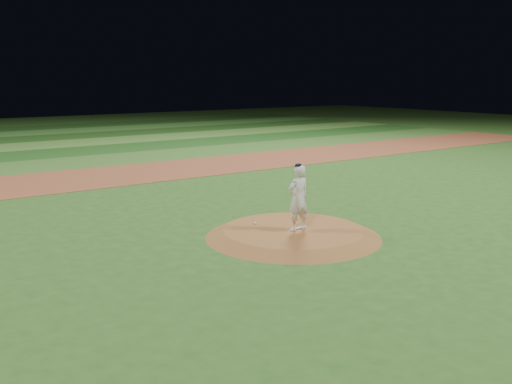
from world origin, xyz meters
The scene contains 11 objects.
ground centered at (0.00, 0.00, 0.00)m, with size 120.00×120.00×0.00m, color #2B581C.
infield_dirt_band centered at (0.00, 14.00, 0.01)m, with size 70.00×6.00×0.02m, color brown.
outfield_stripe_0 centered at (0.00, 19.50, 0.01)m, with size 70.00×5.00×0.02m, color #386725.
outfield_stripe_1 centered at (0.00, 24.50, 0.01)m, with size 70.00×5.00×0.02m, color #1E4F19.
outfield_stripe_2 centered at (0.00, 29.50, 0.01)m, with size 70.00×5.00×0.02m, color #467D2D.
outfield_stripe_3 centered at (0.00, 34.50, 0.01)m, with size 70.00×5.00×0.02m, color #1E4917.
outfield_stripe_4 centered at (0.00, 39.50, 0.01)m, with size 70.00×5.00×0.02m, color #377329.
pitchers_mound centered at (0.00, 0.00, 0.12)m, with size 5.50×5.50×0.25m, color brown.
pitching_rubber centered at (0.20, -0.06, 0.26)m, with size 0.59×0.15×0.03m, color silver.
rosin_bag centered at (-0.61, 1.19, 0.28)m, with size 0.11×0.11×0.06m, color silver.
pitcher_on_mound centered at (0.01, -0.21, 1.28)m, with size 0.75×0.49×2.11m.
Camera 1 is at (-10.99, -13.35, 4.94)m, focal length 40.00 mm.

